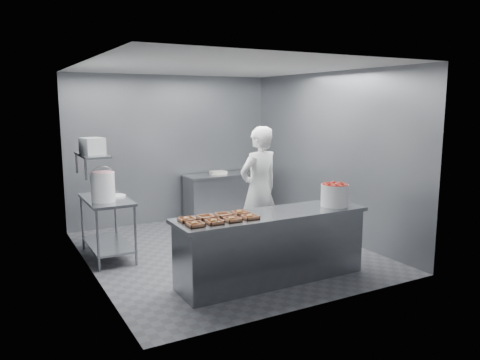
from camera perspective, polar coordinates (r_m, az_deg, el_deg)
name	(u,v)px	position (r m, az deg, el deg)	size (l,w,h in m)	color
floor	(225,251)	(7.37, -1.85, -8.68)	(4.50, 4.50, 0.00)	#4C4C51
ceiling	(224,67)	(7.02, -1.97, 13.59)	(4.50, 4.50, 0.00)	white
wall_back	(172,149)	(9.11, -8.32, 3.73)	(4.00, 0.04, 2.80)	slate
wall_left	(88,172)	(6.42, -18.05, 0.98)	(0.04, 4.50, 2.80)	slate
wall_right	(329,155)	(8.15, 10.75, 3.00)	(0.04, 4.50, 2.80)	slate
service_counter	(272,246)	(6.11, 3.91, -8.09)	(2.60, 0.70, 0.90)	slate
prep_table	(107,219)	(7.22, -15.89, -4.54)	(0.60, 1.20, 0.90)	slate
back_counter	(222,196)	(9.29, -2.21, -1.97)	(1.50, 0.60, 0.90)	slate
wall_shelf	(92,155)	(7.02, -17.60, 2.93)	(0.35, 0.90, 0.03)	slate
tray_0	(195,224)	(5.37, -5.48, -5.38)	(0.19, 0.18, 0.06)	tan
tray_1	(214,222)	(5.47, -3.16, -5.09)	(0.19, 0.18, 0.06)	tan
tray_2	(232,219)	(5.57, -0.93, -4.80)	(0.19, 0.18, 0.06)	tan
tray_3	(250,217)	(5.68, 1.22, -4.51)	(0.19, 0.18, 0.06)	tan
tray_4	(187,219)	(5.59, -6.49, -4.80)	(0.19, 0.18, 0.06)	tan
tray_5	(206,217)	(5.69, -4.22, -4.55)	(0.19, 0.18, 0.04)	tan
tray_6	(223,215)	(5.79, -2.05, -4.29)	(0.19, 0.18, 0.04)	tan
tray_7	(240,213)	(5.89, 0.01, -4.00)	(0.19, 0.18, 0.06)	tan
worker	(259,189)	(7.22, 2.33, -1.13)	(0.71, 0.46, 1.94)	white
strawberry_tub	(335,194)	(6.46, 11.46, -1.71)	(0.37, 0.37, 0.31)	white
glaze_bucket	(103,186)	(6.90, -16.37, -0.73)	(0.35, 0.33, 0.51)	white
bucket_lid	(115,196)	(7.21, -14.99, -1.91)	(0.31, 0.31, 0.02)	white
rag	(108,192)	(7.58, -15.76, -1.43)	(0.13, 0.11, 0.02)	#CCB28C
appliance	(92,146)	(6.95, -17.56, 3.97)	(0.27, 0.31, 0.23)	gray
paper_stack	(218,173)	(9.17, -2.68, 0.90)	(0.30, 0.22, 0.06)	silver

